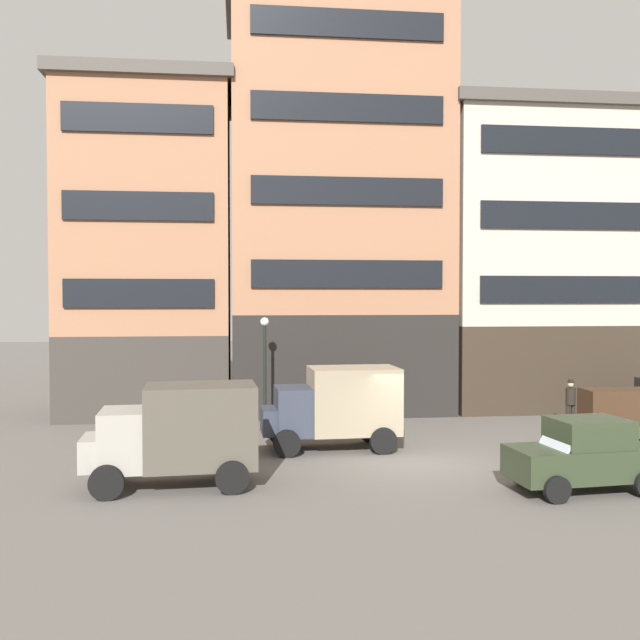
% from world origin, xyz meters
% --- Properties ---
extents(ground_plane, '(120.00, 120.00, 0.00)m').
position_xyz_m(ground_plane, '(0.00, 0.00, 0.00)').
color(ground_plane, '#605B56').
extents(building_far_left, '(7.25, 7.05, 13.84)m').
position_xyz_m(building_far_left, '(-9.13, 10.87, 6.96)').
color(building_far_left, '#38332D').
rests_on(building_far_left, ground_plane).
extents(building_center_left, '(9.60, 7.05, 17.70)m').
position_xyz_m(building_center_left, '(-1.06, 10.87, 8.89)').
color(building_center_left, black).
rests_on(building_center_left, ground_plane).
extents(building_center_right, '(9.36, 7.05, 13.26)m').
position_xyz_m(building_center_right, '(8.07, 10.87, 6.67)').
color(building_center_right, '#33281E').
rests_on(building_center_right, ground_plane).
extents(cargo_wagon, '(2.94, 1.58, 1.98)m').
position_xyz_m(cargo_wagon, '(6.60, 0.77, 1.15)').
color(cargo_wagon, brown).
rests_on(cargo_wagon, ground_plane).
extents(delivery_truck_near, '(4.44, 2.35, 2.62)m').
position_xyz_m(delivery_truck_near, '(-6.92, -1.86, 1.42)').
color(delivery_truck_near, gray).
rests_on(delivery_truck_near, ground_plane).
extents(delivery_truck_far, '(4.41, 2.27, 2.62)m').
position_xyz_m(delivery_truck_far, '(-2.29, 2.15, 1.42)').
color(delivery_truck_far, '#333847').
rests_on(delivery_truck_far, ground_plane).
extents(sedan_light, '(3.83, 2.14, 1.83)m').
position_xyz_m(sedan_light, '(3.23, -3.45, 0.91)').
color(sedan_light, '#2D3823').
rests_on(sedan_light, ground_plane).
extents(pedestrian_officer, '(0.46, 0.46, 1.79)m').
position_xyz_m(pedestrian_officer, '(6.99, 5.01, 0.98)').
color(pedestrian_officer, black).
rests_on(pedestrian_officer, ground_plane).
extents(streetlamp_curbside, '(0.32, 0.32, 4.12)m').
position_xyz_m(streetlamp_curbside, '(-4.40, 6.10, 2.67)').
color(streetlamp_curbside, black).
rests_on(streetlamp_curbside, ground_plane).
extents(fire_hydrant_curbside, '(0.24, 0.24, 0.83)m').
position_xyz_m(fire_hydrant_curbside, '(-0.77, 5.73, 0.43)').
color(fire_hydrant_curbside, maroon).
rests_on(fire_hydrant_curbside, ground_plane).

